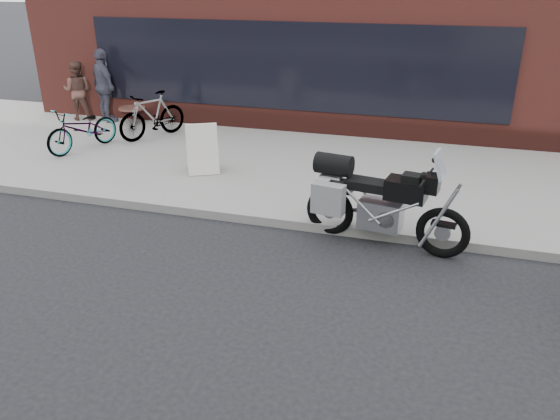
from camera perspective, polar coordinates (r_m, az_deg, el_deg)
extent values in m
cube|color=gray|center=(11.20, 7.88, 4.39)|extent=(44.00, 6.00, 0.15)
cube|color=#51201A|center=(17.89, 5.37, 18.85)|extent=(14.00, 10.00, 4.50)
cube|color=black|center=(13.09, 0.76, 14.75)|extent=(10.00, 0.08, 2.00)
torus|color=black|center=(8.37, 5.22, -0.12)|extent=(0.77, 0.26, 0.76)
torus|color=black|center=(7.98, 16.63, -2.31)|extent=(0.77, 0.26, 0.76)
cube|color=#B7B7BC|center=(8.11, 10.46, -0.47)|extent=(0.67, 0.44, 0.43)
cube|color=black|center=(7.86, 13.07, 2.10)|extent=(0.62, 0.46, 0.29)
cube|color=black|center=(8.00, 9.14, 2.64)|extent=(0.67, 0.42, 0.14)
cube|color=black|center=(8.15, 6.45, 2.51)|extent=(0.38, 0.30, 0.16)
cube|color=black|center=(7.75, 15.59, 2.68)|extent=(0.25, 0.30, 0.25)
cube|color=silver|center=(7.64, 16.40, 4.55)|extent=(0.22, 0.36, 0.38)
cylinder|color=black|center=(7.73, 15.08, 3.32)|extent=(0.17, 0.79, 0.03)
cube|color=#B7B7BC|center=(8.14, 5.60, 3.71)|extent=(0.37, 0.39, 0.03)
cube|color=gray|center=(7.96, 5.06, 1.18)|extent=(0.50, 0.28, 0.45)
cylinder|color=black|center=(8.08, 5.65, 4.76)|extent=(0.59, 0.41, 0.32)
cylinder|color=#B7B7BC|center=(8.42, 7.83, 0.06)|extent=(0.63, 0.20, 0.22)
imported|color=gray|center=(12.63, -19.93, 7.98)|extent=(1.13, 1.88, 0.93)
imported|color=gray|center=(13.15, -13.21, 9.63)|extent=(1.27, 1.78, 1.05)
cube|color=white|center=(10.53, -8.10, 6.26)|extent=(0.66, 0.53, 0.95)
cube|color=white|center=(10.77, -8.19, 6.65)|extent=(0.66, 0.53, 0.95)
cylinder|color=black|center=(14.73, -15.13, 9.50)|extent=(0.06, 0.06, 0.35)
cylinder|color=#43271F|center=(14.68, -15.21, 10.23)|extent=(0.68, 0.68, 0.04)
imported|color=#422A23|center=(15.33, -20.37, 11.62)|extent=(0.87, 0.76, 1.51)
imported|color=#343542|center=(14.84, -17.91, 12.24)|extent=(1.14, 0.98, 1.84)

